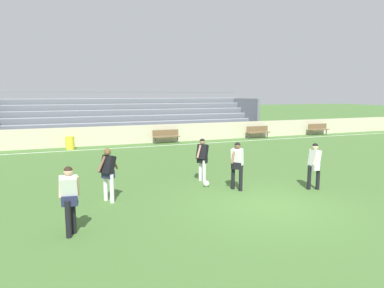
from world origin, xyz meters
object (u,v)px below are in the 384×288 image
object	(u,v)px
player_dark_dropping_back	(108,170)
player_white_overlapping	(69,195)
player_white_wide_left	(237,162)
bench_centre_sideline	(166,135)
trash_bin	(70,143)
player_white_pressing_high	(314,162)
soccer_ball	(206,184)
bleacher_stand	(135,118)
bench_near_wall_gap	(318,128)
player_dark_on_ball	(202,156)
bench_far_left	(258,131)

from	to	relation	value
player_dark_dropping_back	player_white_overlapping	size ratio (longest dim) A/B	1.01
player_white_wide_left	bench_centre_sideline	bearing A→B (deg)	84.63
trash_bin	player_white_pressing_high	size ratio (longest dim) A/B	0.48
soccer_ball	player_white_wide_left	bearing A→B (deg)	-43.62
player_white_overlapping	bench_centre_sideline	bearing A→B (deg)	64.37
bleacher_stand	player_white_wide_left	size ratio (longest dim) A/B	11.32
bench_near_wall_gap	player_dark_on_ball	distance (m)	17.77
bench_near_wall_gap	player_white_overlapping	size ratio (longest dim) A/B	1.08
bench_far_left	player_dark_dropping_back	world-z (taller)	player_dark_dropping_back
bench_near_wall_gap	soccer_ball	world-z (taller)	bench_near_wall_gap
player_white_pressing_high	player_white_wide_left	bearing A→B (deg)	159.85
soccer_ball	bench_near_wall_gap	bearing A→B (deg)	36.92
player_white_wide_left	trash_bin	bearing A→B (deg)	113.56
bench_near_wall_gap	player_white_pressing_high	world-z (taller)	player_white_pressing_high
player_dark_on_ball	player_dark_dropping_back	xyz separation A→B (m)	(-3.68, -1.27, 0.02)
bleacher_stand	player_dark_on_ball	world-z (taller)	bleacher_stand
bench_centre_sideline	player_white_overlapping	xyz separation A→B (m)	(-6.64, -13.83, 0.44)
player_dark_on_ball	player_white_overlapping	size ratio (longest dim) A/B	0.99
bleacher_stand	player_dark_on_ball	xyz separation A→B (m)	(-0.46, -13.80, -0.56)
bleacher_stand	player_white_pressing_high	bearing A→B (deg)	-80.62
trash_bin	player_dark_dropping_back	distance (m)	11.20
bench_centre_sideline	soccer_ball	bearing A→B (deg)	-99.88
bench_near_wall_gap	player_white_pressing_high	size ratio (longest dim) A/B	1.10
player_white_wide_left	player_white_overlapping	size ratio (longest dim) A/B	1.01
bench_centre_sideline	player_dark_on_ball	bearing A→B (deg)	-99.67
bench_near_wall_gap	player_white_overlapping	bearing A→B (deg)	-144.51
bench_near_wall_gap	bench_far_left	bearing A→B (deg)	180.00
bench_far_left	soccer_ball	distance (m)	14.29
trash_bin	player_dark_on_ball	xyz separation A→B (m)	(4.36, -9.90, 0.58)
player_dark_on_ball	player_white_pressing_high	distance (m)	4.01
player_white_wide_left	player_dark_dropping_back	xyz separation A→B (m)	(-4.32, 0.29, 0.00)
trash_bin	soccer_ball	distance (m)	11.48
bench_far_left	player_white_overlapping	size ratio (longest dim) A/B	1.08
bleacher_stand	player_white_pressing_high	size ratio (longest dim) A/B	11.60
bench_far_left	player_white_wide_left	size ratio (longest dim) A/B	1.08
player_dark_on_ball	soccer_ball	size ratio (longest dim) A/B	7.46
bleacher_stand	player_dark_dropping_back	xyz separation A→B (m)	(-4.14, -15.07, -0.54)
bench_near_wall_gap	player_dark_dropping_back	bearing A→B (deg)	-147.67
player_dark_on_ball	player_white_pressing_high	world-z (taller)	player_dark_on_ball
player_white_overlapping	bleacher_stand	bearing A→B (deg)	72.89
player_white_overlapping	player_dark_dropping_back	bearing A→B (deg)	62.46
bench_centre_sideline	player_dark_dropping_back	distance (m)	12.74
soccer_ball	player_dark_dropping_back	bearing A→B (deg)	-172.18
bench_far_left	bench_centre_sideline	distance (m)	7.15
bench_near_wall_gap	bench_centre_sideline	xyz separation A→B (m)	(-12.77, 0.00, 0.00)
player_dark_on_ball	player_white_pressing_high	bearing A→B (deg)	-38.22
trash_bin	player_white_pressing_high	world-z (taller)	player_white_pressing_high
trash_bin	player_dark_dropping_back	size ratio (longest dim) A/B	0.46
bench_centre_sideline	soccer_ball	xyz separation A→B (m)	(-1.92, -11.04, -0.44)
bleacher_stand	bench_near_wall_gap	size ratio (longest dim) A/B	10.51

